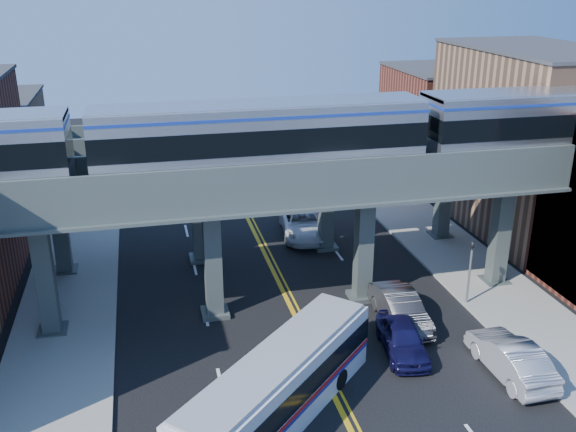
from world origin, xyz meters
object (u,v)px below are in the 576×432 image
Objects in this scene: car_lane_a at (402,338)px; transit_train at (260,136)px; transit_bus at (279,388)px; car_parked_curb at (511,358)px; stop_sign at (322,323)px; traffic_signal at (470,266)px; car_lane_b at (400,308)px; car_lane_c at (303,223)px; car_lane_d at (258,183)px.

transit_train is at bearing 142.84° from car_lane_a.
transit_bus reaches higher than car_lane_a.
stop_sign is at bearing -23.68° from car_parked_curb.
stop_sign is at bearing -179.93° from car_lane_a.
car_parked_curb is at bearing -101.04° from traffic_signal.
car_lane_b is at bearing -6.76° from transit_bus.
car_lane_a is 15.02m from car_lane_c.
car_lane_a is 0.90× the size of car_lane_b.
stop_sign is 24.03m from car_lane_d.
car_lane_a is (6.61, 3.39, -0.69)m from transit_bus.
car_parked_curb is at bearing -22.68° from stop_sign.
car_parked_curb is (7.69, -3.21, -0.92)m from stop_sign.
traffic_signal is 6.42m from car_lane_a.
transit_bus is at bearing -141.55° from car_lane_b.
car_lane_c is at bearing 101.26° from car_lane_a.
transit_bus is (-2.86, -3.90, -0.31)m from stop_sign.
car_lane_d is (-1.33, 9.48, -0.04)m from car_lane_c.
transit_train is 18.61× the size of stop_sign.
transit_bus is at bearing -149.60° from traffic_signal.
traffic_signal is (10.67, -2.00, -7.04)m from transit_train.
transit_train is at bearing -97.44° from car_lane_d.
car_lane_c is (2.83, 14.49, -0.92)m from stop_sign.
car_lane_a is (-5.15, -3.51, -1.54)m from traffic_signal.
transit_train is 11.94m from transit_bus.
car_lane_d is at bearing 36.19° from transit_bus.
stop_sign is at bearing 8.82° from transit_bus.
car_lane_d is 1.08× the size of car_parked_curb.
stop_sign is at bearing -94.19° from car_lane_c.
car_lane_a is 24.58m from car_lane_d.
traffic_signal is 0.68× the size of car_lane_c.
car_lane_a is at bearing -145.75° from traffic_signal.
traffic_signal is 22.28m from car_lane_d.
car_lane_c is (-1.87, 12.45, 0.02)m from car_lane_b.
transit_train reaches higher than car_lane_c.
car_parked_curb is (6.19, -27.18, 0.04)m from car_lane_d.
transit_train is at bearing 109.51° from stop_sign.
car_lane_d is at bearing -78.17° from car_parked_curb.
transit_bus is at bearing -100.33° from car_lane_c.
car_lane_c is at bearing 27.87° from transit_bus.
transit_train is at bearing 169.38° from traffic_signal.
stop_sign is 14.79m from car_lane_c.
stop_sign is 0.48× the size of car_lane_d.
transit_bus is 2.12× the size of car_lane_a.
car_parked_curb is at bearing -26.74° from car_lane_a.
transit_train is 9.25m from stop_sign.
traffic_signal reaches higher than car_lane_a.
transit_bus is 1.91× the size of car_lane_b.
transit_train reaches higher than transit_bus.
traffic_signal is at bearing -55.28° from car_lane_c.
traffic_signal reaches higher than transit_bus.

